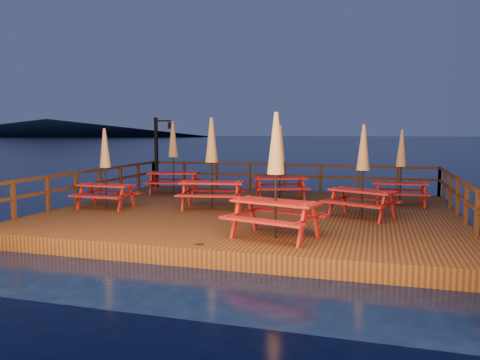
{
  "coord_description": "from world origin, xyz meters",
  "views": [
    {
      "loc": [
        3.61,
        -13.78,
        2.82
      ],
      "look_at": [
        -0.62,
        0.6,
        1.25
      ],
      "focal_mm": 35.0,
      "sensor_mm": 36.0,
      "label": 1
    }
  ],
  "objects": [
    {
      "name": "ground",
      "position": [
        0.0,
        0.0,
        0.0
      ],
      "size": [
        500.0,
        500.0,
        0.0
      ],
      "primitive_type": "plane",
      "color": "black",
      "rests_on": "ground"
    },
    {
      "name": "picnic_table_5",
      "position": [
        0.34,
        2.31,
        1.77
      ],
      "size": [
        2.28,
        2.1,
        2.64
      ],
      "rotation": [
        0.0,
        0.0,
        0.39
      ],
      "color": "maroon",
      "rests_on": "deck"
    },
    {
      "name": "picnic_table_6",
      "position": [
        1.44,
        -3.55,
        1.87
      ],
      "size": [
        2.36,
        2.12,
        2.84
      ],
      "rotation": [
        0.0,
        0.0,
        -0.28
      ],
      "color": "maroon",
      "rests_on": "deck"
    },
    {
      "name": "picnic_table_2",
      "position": [
        4.36,
        2.28,
        1.68
      ],
      "size": [
        1.75,
        1.45,
        2.46
      ],
      "rotation": [
        0.0,
        0.0,
        0.02
      ],
      "color": "maroon",
      "rests_on": "deck"
    },
    {
      "name": "picnic_table_0",
      "position": [
        3.24,
        -0.41,
        1.75
      ],
      "size": [
        2.28,
        2.13,
        2.6
      ],
      "rotation": [
        0.0,
        0.0,
        -0.44
      ],
      "color": "maroon",
      "rests_on": "deck"
    },
    {
      "name": "picnic_table_3",
      "position": [
        -3.91,
        2.7,
        1.84
      ],
      "size": [
        2.25,
        1.99,
        2.77
      ],
      "rotation": [
        0.0,
        0.0,
        0.23
      ],
      "color": "maroon",
      "rests_on": "deck"
    },
    {
      "name": "deck",
      "position": [
        0.0,
        0.0,
        0.2
      ],
      "size": [
        12.0,
        10.0,
        0.4
      ],
      "primitive_type": "cube",
      "color": "#3F1F14",
      "rests_on": "ground"
    },
    {
      "name": "deck_piles",
      "position": [
        0.0,
        0.0,
        -0.3
      ],
      "size": [
        11.44,
        9.44,
        1.4
      ],
      "color": "#3C2A13",
      "rests_on": "ground"
    },
    {
      "name": "lamp_post",
      "position": [
        -5.39,
        4.55,
        2.2
      ],
      "size": [
        0.85,
        0.18,
        3.0
      ],
      "color": "black",
      "rests_on": "deck"
    },
    {
      "name": "headland_left",
      "position": [
        -160.0,
        190.0,
        4.5
      ],
      "size": [
        180.0,
        84.0,
        9.0
      ],
      "primitive_type": "ellipsoid",
      "color": "black",
      "rests_on": "ground"
    },
    {
      "name": "picnic_table_4",
      "position": [
        -1.31,
        -0.17,
        1.87
      ],
      "size": [
        2.23,
        1.95,
        2.83
      ],
      "rotation": [
        0.0,
        0.0,
        0.17
      ],
      "color": "maroon",
      "rests_on": "deck"
    },
    {
      "name": "picnic_table_1",
      "position": [
        -4.53,
        -1.01,
        1.7
      ],
      "size": [
        1.78,
        1.48,
        2.5
      ],
      "rotation": [
        0.0,
        0.0,
        -0.03
      ],
      "color": "maroon",
      "rests_on": "deck"
    },
    {
      "name": "railing",
      "position": [
        0.0,
        1.78,
        1.16
      ],
      "size": [
        11.8,
        9.75,
        1.1
      ],
      "color": "#3C2A13",
      "rests_on": "deck"
    }
  ]
}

